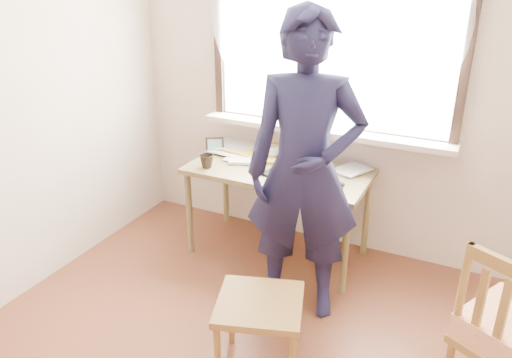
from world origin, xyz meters
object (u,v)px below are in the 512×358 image
at_px(work_chair, 260,312).
at_px(person, 305,171).
at_px(desk, 278,178).
at_px(laptop, 293,167).
at_px(mug_dark, 207,161).
at_px(mug_white, 273,152).

bearing_deg(work_chair, person, 91.24).
bearing_deg(person, desk, 110.73).
bearing_deg(desk, work_chair, -70.74).
height_order(laptop, mug_dark, laptop).
bearing_deg(mug_dark, mug_white, 48.14).
bearing_deg(mug_dark, laptop, 15.48).
relative_size(laptop, mug_dark, 3.51).
relative_size(work_chair, person, 0.29).
relative_size(desk, mug_dark, 12.35).
xyz_separation_m(desk, work_chair, (0.40, -1.14, -0.24)).
xyz_separation_m(desk, mug_dark, (-0.48, -0.20, 0.12)).
bearing_deg(mug_white, mug_dark, -131.86).
bearing_deg(person, laptop, 102.67).
height_order(desk, work_chair, desk).
bearing_deg(desk, mug_dark, -157.30).
height_order(mug_white, mug_dark, mug_dark).
distance_m(mug_white, work_chair, 1.47).
bearing_deg(laptop, desk, 164.37).
xyz_separation_m(laptop, person, (0.26, -0.47, 0.19)).
relative_size(mug_white, mug_dark, 1.09).
xyz_separation_m(desk, person, (0.38, -0.51, 0.31)).
xyz_separation_m(mug_white, person, (0.51, -0.70, 0.20)).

